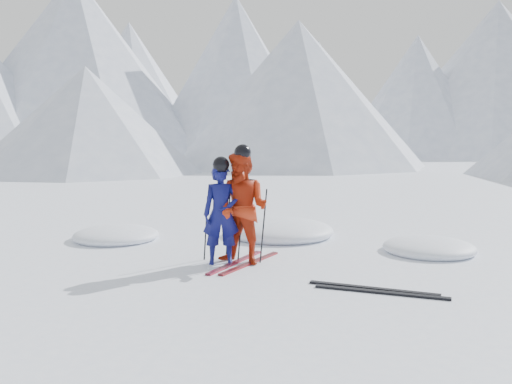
# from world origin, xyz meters

# --- Properties ---
(ground) EXTENTS (160.00, 160.00, 0.00)m
(ground) POSITION_xyz_m (0.00, 0.00, 0.00)
(ground) COLOR white
(ground) RESTS_ON ground
(mountain_range) EXTENTS (106.15, 62.94, 15.53)m
(mountain_range) POSITION_xyz_m (5.71, 35.31, 6.72)
(mountain_range) COLOR #B2BCD1
(mountain_range) RESTS_ON ground
(skier_blue) EXTENTS (0.66, 0.53, 1.57)m
(skier_blue) POSITION_xyz_m (-1.88, 0.10, 0.79)
(skier_blue) COLOR #0D1052
(skier_blue) RESTS_ON ground
(skier_red) EXTENTS (1.01, 0.88, 1.76)m
(skier_red) POSITION_xyz_m (-1.55, 0.16, 0.88)
(skier_red) COLOR #B3290E
(skier_red) RESTS_ON ground
(pole_blue_left) EXTENTS (0.11, 0.08, 1.05)m
(pole_blue_left) POSITION_xyz_m (-2.18, 0.25, 0.52)
(pole_blue_left) COLOR black
(pole_blue_left) RESTS_ON ground
(pole_blue_right) EXTENTS (0.11, 0.07, 1.05)m
(pole_blue_right) POSITION_xyz_m (-1.63, 0.35, 0.52)
(pole_blue_right) COLOR black
(pole_blue_right) RESTS_ON ground
(pole_red_left) EXTENTS (0.12, 0.09, 1.17)m
(pole_red_left) POSITION_xyz_m (-1.85, 0.41, 0.59)
(pole_red_left) COLOR black
(pole_red_left) RESTS_ON ground
(pole_red_right) EXTENTS (0.12, 0.08, 1.17)m
(pole_red_right) POSITION_xyz_m (-1.25, 0.31, 0.59)
(pole_red_right) COLOR black
(pole_red_right) RESTS_ON ground
(ski_worn_left) EXTENTS (0.50, 1.67, 0.03)m
(ski_worn_left) POSITION_xyz_m (-1.67, 0.16, 0.01)
(ski_worn_left) COLOR black
(ski_worn_left) RESTS_ON ground
(ski_worn_right) EXTENTS (0.62, 1.64, 0.03)m
(ski_worn_right) POSITION_xyz_m (-1.43, 0.16, 0.01)
(ski_worn_right) COLOR black
(ski_worn_right) RESTS_ON ground
(ski_loose_a) EXTENTS (1.69, 0.40, 0.03)m
(ski_loose_a) POSITION_xyz_m (0.45, -0.90, 0.01)
(ski_loose_a) COLOR black
(ski_loose_a) RESTS_ON ground
(ski_loose_b) EXTENTS (1.69, 0.34, 0.03)m
(ski_loose_b) POSITION_xyz_m (0.55, -1.05, 0.01)
(ski_loose_b) COLOR black
(ski_loose_b) RESTS_ON ground
(snow_lumps) EXTENTS (7.40, 2.89, 0.47)m
(snow_lumps) POSITION_xyz_m (-1.49, 2.12, 0.00)
(snow_lumps) COLOR white
(snow_lumps) RESTS_ON ground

